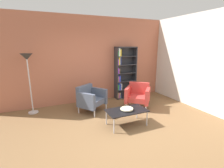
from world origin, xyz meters
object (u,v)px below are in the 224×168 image
at_px(coffee_table_low, 127,111).
at_px(decorative_bowl, 127,109).
at_px(floor_lamp_torchiere, 27,64).
at_px(armchair_near_window, 138,95).
at_px(bookshelf_tall, 124,73).
at_px(armchair_corner_red, 91,98).

bearing_deg(coffee_table_low, decorative_bowl, 116.57).
bearing_deg(floor_lamp_torchiere, armchair_near_window, -15.76).
xyz_separation_m(bookshelf_tall, decorative_bowl, (-0.94, -1.98, -0.51)).
bearing_deg(armchair_corner_red, coffee_table_low, -100.65).
relative_size(armchair_near_window, floor_lamp_torchiere, 0.55).
xyz_separation_m(bookshelf_tall, floor_lamp_torchiere, (-3.12, -0.21, 0.51)).
bearing_deg(floor_lamp_torchiere, decorative_bowl, -39.16).
bearing_deg(floor_lamp_torchiere, bookshelf_tall, 3.80).
xyz_separation_m(coffee_table_low, floor_lamp_torchiere, (-2.18, 1.78, 1.08)).
distance_m(bookshelf_tall, coffee_table_low, 2.27).
distance_m(armchair_near_window, floor_lamp_torchiere, 3.36).
bearing_deg(bookshelf_tall, armchair_near_window, -92.01).
relative_size(decorative_bowl, floor_lamp_torchiere, 0.18).
height_order(decorative_bowl, armchair_corner_red, armchair_corner_red).
distance_m(bookshelf_tall, floor_lamp_torchiere, 3.17).
bearing_deg(decorative_bowl, armchair_near_window, 45.27).
bearing_deg(armchair_corner_red, decorative_bowl, -100.65).
relative_size(bookshelf_tall, floor_lamp_torchiere, 1.09).
xyz_separation_m(armchair_near_window, floor_lamp_torchiere, (-3.08, 0.87, 1.03)).
distance_m(bookshelf_tall, armchair_near_window, 1.20).
relative_size(decorative_bowl, armchair_corner_red, 0.34).
xyz_separation_m(coffee_table_low, armchair_near_window, (0.90, 0.91, 0.05)).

